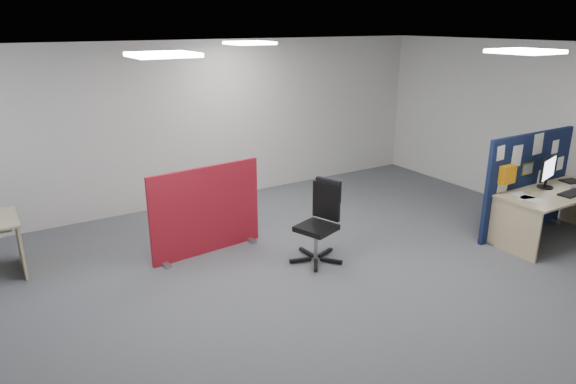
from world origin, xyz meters
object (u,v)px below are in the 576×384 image
navy_divider (526,184)px  monitor_main (548,171)px  red_divider (206,211)px  office_chair (321,216)px  main_desk (552,202)px

navy_divider → monitor_main: size_ratio=3.56×
red_divider → office_chair: size_ratio=1.53×
navy_divider → red_divider: bearing=156.8°
main_desk → red_divider: size_ratio=1.14×
main_desk → office_chair: size_ratio=1.74×
monitor_main → office_chair: bearing=146.3°
red_divider → monitor_main: bearing=-30.4°
red_divider → office_chair: bearing=-44.6°
navy_divider → office_chair: navy_divider is taller
navy_divider → office_chair: (-3.02, 0.84, -0.16)m
monitor_main → red_divider: (-4.32, 2.02, -0.39)m
main_desk → monitor_main: size_ratio=3.56×
navy_divider → office_chair: 3.14m
navy_divider → monitor_main: 0.34m
red_divider → office_chair: (1.18, -0.97, 0.00)m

